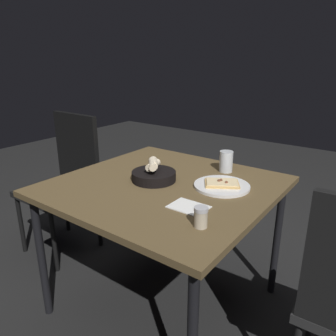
% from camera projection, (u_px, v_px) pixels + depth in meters
% --- Properties ---
extents(ground, '(8.00, 8.00, 0.00)m').
position_uv_depth(ground, '(165.00, 301.00, 1.87)').
color(ground, black).
extents(dining_table, '(1.04, 1.01, 0.73)m').
position_uv_depth(dining_table, '(164.00, 194.00, 1.66)').
color(dining_table, brown).
rests_on(dining_table, ground).
extents(pizza_plate, '(0.27, 0.27, 0.04)m').
position_uv_depth(pizza_plate, '(222.00, 185.00, 1.58)').
color(pizza_plate, white).
rests_on(pizza_plate, dining_table).
extents(bread_basket, '(0.23, 0.23, 0.11)m').
position_uv_depth(bread_basket, '(153.00, 174.00, 1.66)').
color(bread_basket, black).
rests_on(bread_basket, dining_table).
extents(beer_glass, '(0.07, 0.07, 0.12)m').
position_uv_depth(beer_glass, '(226.00, 163.00, 1.79)').
color(beer_glass, silver).
rests_on(beer_glass, dining_table).
extents(pepper_shaker, '(0.05, 0.05, 0.08)m').
position_uv_depth(pepper_shaker, '(201.00, 218.00, 1.21)').
color(pepper_shaker, '#BFB299').
rests_on(pepper_shaker, dining_table).
extents(napkin, '(0.16, 0.12, 0.00)m').
position_uv_depth(napkin, '(189.00, 207.00, 1.37)').
color(napkin, white).
rests_on(napkin, dining_table).
extents(chair_near, '(0.44, 0.44, 0.96)m').
position_uv_depth(chair_near, '(66.00, 175.00, 2.29)').
color(chair_near, black).
rests_on(chair_near, ground).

